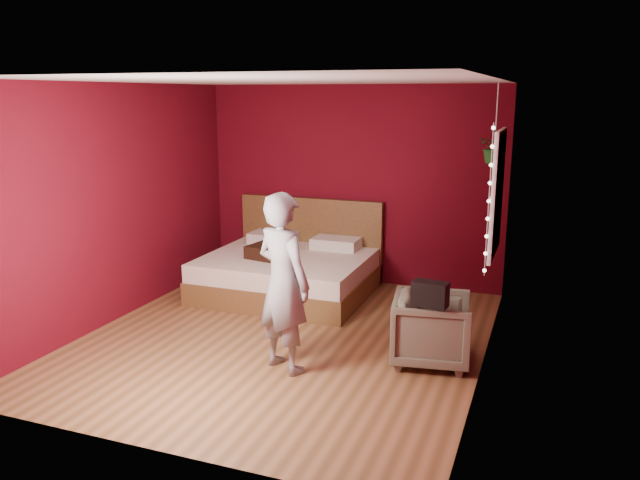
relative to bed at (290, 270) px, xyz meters
The scene contains 10 objects.
floor 1.57m from the bed, 68.85° to the right, with size 4.50×4.50×0.00m, color brown.
room_walls 2.08m from the bed, 68.85° to the right, with size 4.04×4.54×2.62m.
window 2.85m from the bed, 12.04° to the right, with size 0.05×0.97×1.27m.
fairy_lights 2.97m from the bed, 23.06° to the right, with size 0.04×0.04×1.45m.
bed is the anchor object (origin of this frame).
person 2.34m from the bed, 68.03° to the right, with size 0.60×0.40×1.65m, color slate.
armchair 2.57m from the bed, 35.59° to the right, with size 0.70×0.72×0.66m, color #676751.
handbag 2.80m from the bed, 40.08° to the right, with size 0.31×0.15×0.22m, color black.
throw_pillow 0.42m from the bed, 126.96° to the right, with size 0.44×0.44×0.16m, color black.
hanging_plant 2.94m from the bed, ahead, with size 0.34×0.31×0.84m.
Camera 1 is at (2.48, -5.56, 2.47)m, focal length 35.00 mm.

